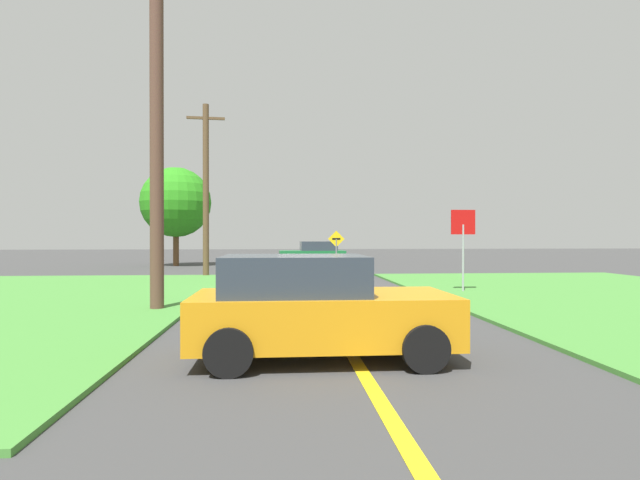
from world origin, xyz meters
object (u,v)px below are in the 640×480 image
Objects in this scene: utility_pole_near at (157,126)px; direction_sign at (336,246)px; stop_sign at (463,234)px; car_behind_on_main_road at (315,307)px; oak_tree_left at (176,202)px; utility_pole_mid at (206,188)px; car_approaching_junction at (314,254)px.

utility_pole_near reaches higher than direction_sign.
stop_sign is 10.37m from car_behind_on_main_road.
utility_pole_mid is at bearing -70.32° from oak_tree_left.
utility_pole_near reaches higher than stop_sign.
utility_pole_mid reaches higher than oak_tree_left.
direction_sign reaches higher than car_approaching_junction.
utility_pole_near is 15.69m from direction_sign.
utility_pole_near is at bearing 72.25° from car_approaching_junction.
utility_pole_mid reaches higher than car_approaching_junction.
stop_sign is at bearing -73.70° from direction_sign.
utility_pole_near reaches higher than car_behind_on_main_road.
car_behind_on_main_road is 1.78× the size of direction_sign.
oak_tree_left reaches higher than car_approaching_junction.
car_approaching_junction is at bearing -6.30° from oak_tree_left.
utility_pole_near is at bearing -113.86° from direction_sign.
car_behind_on_main_road is (-1.61, -24.76, 0.00)m from car_approaching_junction.
utility_pole_near reaches higher than car_approaching_junction.
car_behind_on_main_road is 7.58m from utility_pole_near.
stop_sign is 16.65m from car_approaching_junction.
utility_pole_near is at bearing -79.73° from oak_tree_left.
stop_sign is 0.70× the size of car_behind_on_main_road.
direction_sign is (0.88, -5.45, 0.59)m from car_approaching_junction.
car_behind_on_main_road is at bearing -76.01° from utility_pole_mid.
car_approaching_junction is 0.52× the size of utility_pole_mid.
utility_pole_near reaches higher than utility_pole_mid.
stop_sign is at bearing -39.04° from utility_pole_mid.
utility_pole_mid is at bearing 92.09° from utility_pole_near.
utility_pole_near is (-9.32, -3.35, 2.74)m from stop_sign.
utility_pole_mid is 1.27× the size of oak_tree_left.
oak_tree_left reaches higher than car_behind_on_main_road.
oak_tree_left is (-13.03, 17.12, 2.17)m from stop_sign.
utility_pole_mid is (-9.73, 7.89, 2.24)m from stop_sign.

